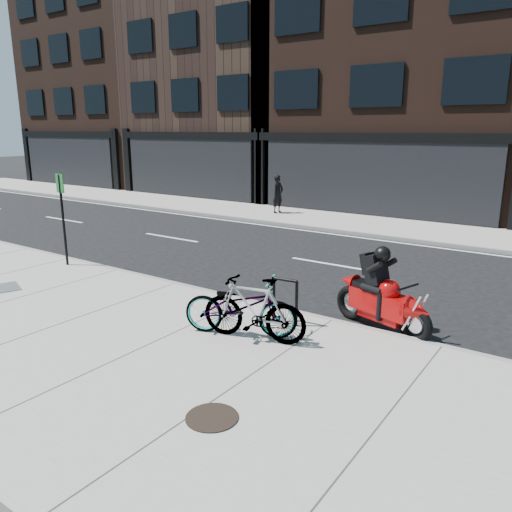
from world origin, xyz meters
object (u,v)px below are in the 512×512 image
Objects in this scene: utility_grate at (1,288)px; motorcycle at (386,298)px; bicycle_front at (240,306)px; sign_post at (62,211)px; bike_rack at (285,297)px; pedestrian at (278,194)px; bicycle_rear at (254,309)px; manhole_cover at (212,417)px.

motorcycle is at bearing 20.14° from utility_grate.
bicycle_front is 0.95× the size of motorcycle.
bicycle_front is at bearing -6.03° from sign_post.
bike_rack is 12.39m from pedestrian.
motorcycle reaches higher than bicycle_front.
bicycle_rear is at bearing -5.94° from sign_post.
bicycle_rear is at bearing -143.97° from pedestrian.
utility_grate is (-5.91, -1.01, -0.51)m from bicycle_front.
motorcycle reaches higher than utility_grate.
sign_post is at bearing 156.49° from manhole_cover.
bike_rack is at bearing 16.76° from utility_grate.
manhole_cover is (1.25, -2.27, -0.51)m from bicycle_front.
bicycle_rear is 0.89× the size of motorcycle.
manhole_cover is (-0.64, -4.12, -0.50)m from motorcycle.
pedestrian is (-6.40, 11.26, 0.28)m from bicycle_front.
bicycle_front is at bearing 9.70° from utility_grate.
utility_grate is at bearing -142.78° from motorcycle.
bicycle_rear is at bearing 112.79° from manhole_cover.
bicycle_front is 0.31m from bicycle_rear.
bicycle_front is at bearing -112.04° from bike_rack.
motorcycle is 2.75× the size of utility_grate.
pedestrian reaches higher than manhole_cover.
bicycle_front is 2.62× the size of utility_grate.
pedestrian reaches higher than utility_grate.
bicycle_rear reaches higher than manhole_cover.
manhole_cover is 8.50m from sign_post.
bike_rack is 0.44× the size of bicycle_front.
utility_grate is at bearing -163.24° from bike_rack.
utility_grate is (0.48, -12.27, -0.79)m from pedestrian.
utility_grate is at bearing 77.40° from bicycle_front.
pedestrian is at bearing 7.29° from bicycle_front.
pedestrian reaches higher than bicycle_rear.
pedestrian is 12.31m from utility_grate.
bike_rack is 6.86m from sign_post.
bike_rack is at bearing -44.34° from bicycle_front.
bicycle_front reaches higher than bike_rack.
bicycle_front is 2.98× the size of manhole_cover.
manhole_cover is at bearing -145.20° from pedestrian.
bike_rack is 1.81m from motorcycle.
bike_rack is 0.92m from bicycle_rear.
motorcycle is at bearing 32.45° from bike_rack.
bicycle_front is 6.60m from sign_post.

